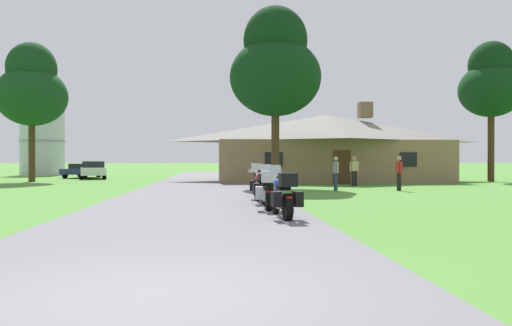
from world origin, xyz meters
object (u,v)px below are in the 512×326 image
at_px(motorcycle_orange_second_in_row, 268,190).
at_px(motorcycle_blue_nearest_to_camera, 283,196).
at_px(bystander_tan_shirt_near_lodge, 354,170).
at_px(bystander_red_shirt_by_tree, 399,171).
at_px(bystander_gray_shirt_beside_signpost, 336,172).
at_px(motorcycle_orange_fourth_in_row, 259,184).
at_px(tree_by_lodge_front, 275,67).
at_px(motorcycle_red_third_in_row, 262,187).
at_px(parked_navy_sedan_far_left, 82,170).
at_px(metal_silo_distant, 42,136).
at_px(motorcycle_black_farthest_in_row, 258,181).
at_px(tree_left_far, 32,88).
at_px(tree_right_of_lodge, 491,83).
at_px(parked_white_suv_far_left, 93,169).

bearing_deg(motorcycle_orange_second_in_row, motorcycle_blue_nearest_to_camera, -83.69).
relative_size(bystander_tan_shirt_near_lodge, bystander_red_shirt_by_tree, 1.00).
distance_m(motorcycle_blue_nearest_to_camera, bystander_gray_shirt_beside_signpost, 12.65).
bearing_deg(motorcycle_blue_nearest_to_camera, motorcycle_orange_second_in_row, 89.16).
bearing_deg(motorcycle_orange_second_in_row, motorcycle_orange_fourth_in_row, 91.03).
relative_size(motorcycle_orange_second_in_row, bystander_gray_shirt_beside_signpost, 1.25).
bearing_deg(bystander_red_shirt_by_tree, tree_by_lodge_front, 53.95).
relative_size(motorcycle_red_third_in_row, parked_navy_sedan_far_left, 0.46).
bearing_deg(tree_by_lodge_front, motorcycle_blue_nearest_to_camera, -95.94).
height_order(bystander_red_shirt_by_tree, tree_by_lodge_front, tree_by_lodge_front).
bearing_deg(parked_navy_sedan_far_left, motorcycle_orange_fourth_in_row, -50.64).
relative_size(motorcycle_orange_second_in_row, metal_silo_distant, 0.27).
xyz_separation_m(motorcycle_black_farthest_in_row, tree_by_lodge_front, (1.53, 6.98, 6.00)).
relative_size(bystander_gray_shirt_beside_signpost, parked_navy_sedan_far_left, 0.37).
bearing_deg(bystander_red_shirt_by_tree, motorcycle_orange_second_in_row, 139.97).
bearing_deg(tree_left_far, metal_silo_distant, 106.02).
xyz_separation_m(motorcycle_orange_fourth_in_row, tree_right_of_lodge, (17.42, 15.04, 6.22)).
relative_size(motorcycle_blue_nearest_to_camera, tree_by_lodge_front, 0.21).
bearing_deg(parked_white_suv_far_left, bystander_gray_shirt_beside_signpost, -61.52).
height_order(motorcycle_orange_fourth_in_row, tree_right_of_lodge, tree_right_of_lodge).
bearing_deg(tree_by_lodge_front, bystander_red_shirt_by_tree, -34.33).
bearing_deg(tree_left_far, motorcycle_orange_fourth_in_row, -50.42).
distance_m(motorcycle_red_third_in_row, motorcycle_orange_fourth_in_row, 2.15).
xyz_separation_m(motorcycle_blue_nearest_to_camera, parked_white_suv_far_left, (-11.42, 28.88, 0.17)).
height_order(motorcycle_orange_fourth_in_row, metal_silo_distant, metal_silo_distant).
bearing_deg(parked_white_suv_far_left, tree_left_far, -132.97).
distance_m(motorcycle_orange_second_in_row, metal_silo_distant, 41.82).
bearing_deg(metal_silo_distant, bystander_gray_shirt_beside_signpost, -50.16).
bearing_deg(parked_navy_sedan_far_left, bystander_tan_shirt_near_lodge, -26.41).
relative_size(tree_by_lodge_front, tree_right_of_lodge, 1.02).
distance_m(bystander_tan_shirt_near_lodge, tree_right_of_lodge, 13.68).
bearing_deg(motorcycle_red_third_in_row, motorcycle_orange_second_in_row, -95.67).
height_order(bystander_tan_shirt_near_lodge, tree_left_far, tree_left_far).
bearing_deg(motorcycle_red_third_in_row, tree_by_lodge_front, 75.93).
distance_m(bystander_red_shirt_by_tree, metal_silo_distant, 38.33).
xyz_separation_m(motorcycle_red_third_in_row, tree_left_far, (-14.16, 19.39, 5.82)).
bearing_deg(motorcycle_blue_nearest_to_camera, bystander_red_shirt_by_tree, 53.43).
xyz_separation_m(motorcycle_black_farthest_in_row, parked_navy_sedan_far_left, (-12.95, 22.97, 0.02)).
xyz_separation_m(bystander_red_shirt_by_tree, tree_by_lodge_front, (-5.57, 3.80, 5.67)).
bearing_deg(bystander_gray_shirt_beside_signpost, motorcycle_red_third_in_row, 177.13).
distance_m(motorcycle_red_third_in_row, bystander_red_shirt_by_tree, 10.32).
xyz_separation_m(parked_white_suv_far_left, parked_navy_sedan_far_left, (-1.46, 2.45, -0.13)).
bearing_deg(tree_right_of_lodge, parked_navy_sedan_far_left, 161.91).
height_order(motorcycle_black_farthest_in_row, parked_white_suv_far_left, parked_white_suv_far_left).
distance_m(tree_right_of_lodge, parked_navy_sedan_far_left, 32.41).
xyz_separation_m(motorcycle_orange_second_in_row, tree_by_lodge_front, (1.75, 13.07, 6.01)).
xyz_separation_m(motorcycle_black_farthest_in_row, parked_white_suv_far_left, (-11.48, 20.52, 0.16)).
bearing_deg(motorcycle_orange_fourth_in_row, bystander_tan_shirt_near_lodge, 59.66).
relative_size(motorcycle_orange_fourth_in_row, bystander_tan_shirt_near_lodge, 1.24).
relative_size(bystander_gray_shirt_beside_signpost, tree_right_of_lodge, 0.17).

